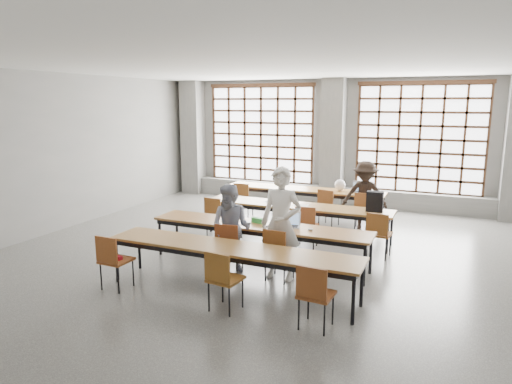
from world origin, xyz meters
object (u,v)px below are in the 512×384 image
Objects in this scene: desk_row_b at (297,208)px; chair_mid_left at (216,213)px; laptop_front at (290,223)px; laptop_back at (359,189)px; phone at (266,226)px; chair_near_right at (314,290)px; student_male at (281,224)px; chair_near_left at (112,257)px; red_pouch at (116,257)px; chair_mid_right at (378,230)px; backpack at (375,201)px; student_back at (365,195)px; chair_back_mid at (328,204)px; mouse at (310,229)px; desk_row_d at (230,251)px; chair_back_right at (364,207)px; chair_back_left at (243,196)px; chair_front_left at (229,243)px; plastic_bag at (340,185)px; green_box at (258,220)px; desk_row_a at (304,191)px; student_female at (231,228)px; chair_near_mid at (222,275)px; chair_front_right at (277,249)px; desk_row_c at (259,228)px; chair_mid_centre at (306,223)px.

desk_row_b is 4.55× the size of chair_mid_left.
laptop_back is at bearing 81.90° from laptop_front.
chair_near_right is at bearing -52.82° from phone.
chair_near_left is at bearing -146.35° from student_male.
student_male reaches higher than laptop_front.
chair_near_right is at bearing -1.42° from red_pouch.
chair_mid_right is 0.81m from backpack.
student_back is at bearing 75.72° from laptop_front.
chair_near_left is (-2.07, -4.93, 0.00)m from chair_back_mid.
mouse is (0.47, -2.98, 0.21)m from chair_back_mid.
laptop_front is at bearing 73.37° from desk_row_d.
chair_back_right is at bearing 74.41° from desk_row_d.
chair_mid_left is 3.41m from student_back.
chair_back_left reaches higher than desk_row_d.
chair_front_left is at bearing -99.60° from desk_row_b.
chair_back_mid and chair_front_left have the same top height.
plastic_bag is at bearing 117.75° from chair_mid_right.
chair_front_left is 0.47× the size of student_male.
chair_back_left is 3.01m from student_back.
green_box is at bearing 174.29° from mouse.
chair_mid_right is 2.85m from plastic_bag.
plastic_bag is (0.90, 0.05, 0.21)m from desk_row_a.
phone is (0.47, 0.53, 0.20)m from chair_front_left.
chair_front_left is 3.18m from backpack.
phone is at bearing 127.18° from chair_near_right.
chair_front_left reaches higher than mouse.
chair_near_right is 3.20m from red_pouch.
desk_row_b is 2.18m from chair_back_left.
chair_mid_left is at bearing -158.61° from desk_row_b.
laptop_back is (1.33, 4.32, 0.25)m from chair_front_left.
desk_row_a is at bearing -175.36° from laptop_back.
student_back is 0.66m from laptop_back.
laptop_back is (0.45, 4.19, -0.14)m from student_male.
student_female reaches higher than laptop_back.
student_male is (0.91, -4.08, 0.26)m from desk_row_a.
plastic_bag is at bearing 68.37° from red_pouch.
desk_row_b is 3.74m from chair_near_mid.
chair_back_left is 2.18m from chair_back_mid.
desk_row_a is 3.72m from phone.
chair_front_right is 0.41m from student_male.
chair_front_left is 1.40m from mouse.
chair_back_left is 3.62m from backpack.
red_pouch is at bearing 178.58° from chair_near_right.
chair_mid_right is (1.81, 2.47, -0.13)m from desk_row_d.
chair_near_left is (-3.51, -3.10, 0.00)m from chair_mid_right.
chair_back_mid is at bearing 80.87° from desk_row_c.
chair_front_right reaches higher than desk_row_a.
chair_back_right is at bearing 66.87° from chair_mid_centre.
backpack reaches higher than chair_front_right.
student_back reaches higher than desk_row_b.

